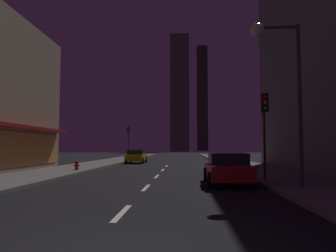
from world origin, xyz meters
The scene contains 12 objects.
ground_plane centered at (0.00, 32.00, -0.05)m, with size 78.00×136.00×0.10m, color black.
sidewalk_right centered at (7.00, 32.00, 0.07)m, with size 4.00×76.00×0.15m, color #605E59.
sidewalk_left centered at (-7.00, 32.00, 0.07)m, with size 4.00×76.00×0.15m, color #605E59.
lane_marking_center centered at (0.00, 11.00, 0.01)m, with size 0.16×28.20×0.01m.
skyscraper_distant_tall centered at (-0.16, 120.87, 23.18)m, with size 7.32×7.28×46.36m, color brown.
skyscraper_distant_mid centered at (10.70, 156.24, 26.41)m, with size 5.21×7.32×52.82m, color #312E24.
car_parked_near centered at (3.60, 9.76, 0.74)m, with size 1.98×4.24×1.45m.
car_parked_far centered at (-3.60, 29.34, 0.74)m, with size 1.98×4.24×1.45m.
fire_hydrant_far_left centered at (-5.90, 16.87, 0.45)m, with size 0.42×0.30×0.65m.
traffic_light_near_right centered at (5.50, 10.38, 3.19)m, with size 0.32×0.48×4.20m.
traffic_light_far_left centered at (-5.50, 35.19, 3.19)m, with size 0.32×0.48×4.20m.
street_lamp_right centered at (5.38, 7.64, 5.07)m, with size 1.96×0.56×6.58m.
Camera 1 is at (1.63, -5.14, 1.71)m, focal length 34.12 mm.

